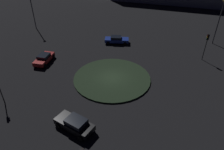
# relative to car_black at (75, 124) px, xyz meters

# --- Properties ---
(ground_plane) EXTENTS (117.07, 117.07, 0.00)m
(ground_plane) POSITION_rel_car_black_xyz_m (-8.34, 5.67, -0.78)
(ground_plane) COLOR black
(roundabout_island) EXTENTS (10.90, 10.90, 0.20)m
(roundabout_island) POSITION_rel_car_black_xyz_m (-8.34, 5.67, -0.68)
(roundabout_island) COLOR #263823
(roundabout_island) RESTS_ON ground_plane
(car_black) EXTENTS (4.22, 4.24, 1.50)m
(car_black) POSITION_rel_car_black_xyz_m (0.00, 0.00, 0.00)
(car_black) COLOR black
(car_black) RESTS_ON ground_plane
(car_red) EXTENTS (4.52, 3.30, 1.37)m
(car_red) POSITION_rel_car_black_xyz_m (-15.06, -4.01, -0.06)
(car_red) COLOR red
(car_red) RESTS_ON ground_plane
(car_blue) EXTENTS (2.93, 4.74, 1.35)m
(car_blue) POSITION_rel_car_black_xyz_m (-19.85, 8.95, -0.07)
(car_blue) COLOR #1E38A5
(car_blue) RESTS_ON ground_plane
(traffic_light_north) EXTENTS (0.33, 0.37, 4.43)m
(traffic_light_north) POSITION_rel_car_black_xyz_m (-10.70, 21.26, 2.37)
(traffic_light_north) COLOR #2D2D2D
(traffic_light_north) RESTS_ON ground_plane
(streetlamp_north) EXTENTS (0.59, 0.59, 8.16)m
(streetlamp_north) POSITION_rel_car_black_xyz_m (-16.00, 26.72, 4.88)
(streetlamp_north) COLOR #4C4C51
(streetlamp_north) RESTS_ON ground_plane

